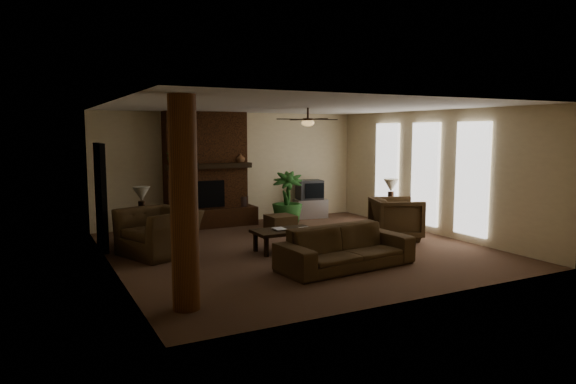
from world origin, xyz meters
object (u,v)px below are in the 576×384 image
log_column (184,204)px  armchair_left (159,224)px  floor_plant (287,210)px  side_table_right (391,217)px  tv_stand (310,208)px  side_table_left (143,231)px  sofa (346,241)px  ottoman (281,224)px  lamp_right (391,187)px  floor_vase (242,207)px  lamp_left (142,196)px  armchair_right (396,216)px  coffee_table (284,232)px

log_column → armchair_left: size_ratio=2.10×
floor_plant → side_table_right: bearing=-37.6°
log_column → tv_stand: bearing=47.7°
log_column → side_table_left: size_ratio=5.09×
sofa → ottoman: size_ratio=4.01×
sofa → lamp_right: bearing=34.8°
floor_vase → lamp_left: lamp_left is taller
armchair_right → coffee_table: 2.67m
sofa → armchair_left: 3.56m
side_table_left → side_table_right: size_ratio=1.00×
log_column → tv_stand: size_ratio=3.29×
armchair_right → floor_vase: armchair_right is taller
log_column → floor_vase: size_ratio=3.64×
floor_plant → lamp_left: 3.74m
sofa → ottoman: bearing=77.7°
armchair_left → side_table_right: (5.58, 0.09, -0.31)m
lamp_right → lamp_left: bearing=170.0°
lamp_left → side_table_right: (5.66, -1.00, -0.73)m
tv_stand → side_table_left: 4.91m
floor_vase → side_table_left: size_ratio=1.40×
sofa → floor_plant: sofa is taller
log_column → lamp_left: (0.31, 4.26, -0.40)m
tv_stand → side_table_left: bearing=-155.1°
floor_vase → coffee_table: bearing=-97.4°
sofa → floor_vase: bearing=84.2°
ottoman → sofa: bearing=-96.7°
log_column → side_table_left: log_column is taller
sofa → floor_vase: 4.78m
log_column → lamp_left: bearing=85.8°
side_table_right → ottoman: bearing=162.6°
sofa → side_table_left: size_ratio=4.38×
side_table_left → lamp_left: bearing=103.8°
armchair_right → lamp_left: size_ratio=1.54×
armchair_left → tv_stand: armchair_left is taller
ottoman → lamp_right: lamp_right is taller
coffee_table → lamp_right: (3.33, 0.93, 0.63)m
armchair_right → coffee_table: size_ratio=0.83×
armchair_right → lamp_right: 1.32m
lamp_right → tv_stand: bearing=111.6°
armchair_left → side_table_left: (-0.07, 1.06, -0.31)m
side_table_left → lamp_left: lamp_left is taller
ottoman → side_table_right: (2.57, -0.80, 0.08)m
side_table_left → floor_vase: bearing=25.9°
log_column → lamp_left: size_ratio=4.31×
tv_stand → log_column: bearing=-123.0°
tv_stand → lamp_right: (0.90, -2.29, 0.75)m
coffee_table → side_table_left: 2.99m
sofa → floor_vase: sofa is taller
floor_vase → side_table_right: floor_vase is taller
sofa → lamp_left: bearing=122.2°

